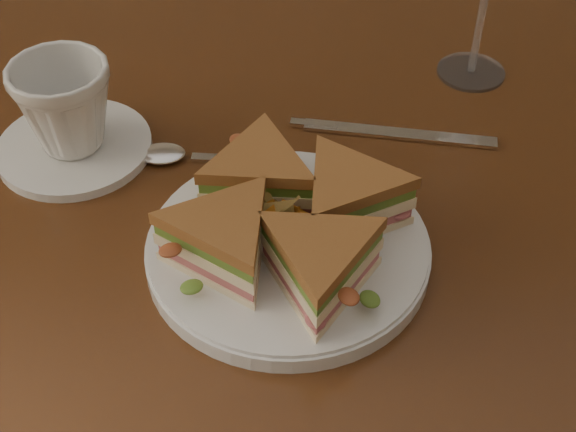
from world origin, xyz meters
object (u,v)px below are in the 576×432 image
Objects in this scene: table at (304,275)px; sandwich_wedges at (288,220)px; plate at (288,250)px; knife at (385,133)px; spoon at (185,156)px; coffee_cup at (65,107)px; saucer at (75,147)px.

table is 4.55× the size of sandwich_wedges.
plate reaches higher than table.
spoon is at bearing -159.74° from knife.
plate is 1.17× the size of knife.
table is 12.20× the size of coffee_cup.
table is 5.62× the size of knife.
plate is at bearing -105.70° from table.
coffee_cup is (-0.32, -0.02, 0.05)m from knife.
table is 0.16m from sandwich_wedges.
sandwich_wedges is 1.24× the size of knife.
coffee_cup is (-0.23, 0.09, 0.15)m from table.
knife is at bearing 15.20° from spoon.
table is 0.27m from saucer.
sandwich_wedges is 0.26m from coffee_cup.
sandwich_wedges is at bearing -47.96° from spoon.
table is 0.13m from plate.
sandwich_wedges reaches higher than knife.
plate is 0.20m from knife.
saucer is (-0.23, 0.09, 0.10)m from table.
spoon is at bearing 148.65° from table.
knife reaches higher than table.
saucer is 0.05m from coffee_cup.
coffee_cup is at bearing -165.85° from knife.
sandwich_wedges is 0.27m from saucer.
knife is 0.32m from coffee_cup.
plate reaches higher than saucer.
knife is (0.11, 0.17, -0.01)m from plate.
sandwich_wedges is 1.44× the size of spoon.
table is 0.17m from spoon.
table is at bearing 74.30° from sandwich_wedges.
knife is at bearing 58.06° from plate.
plate is 1.60× the size of saucer.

